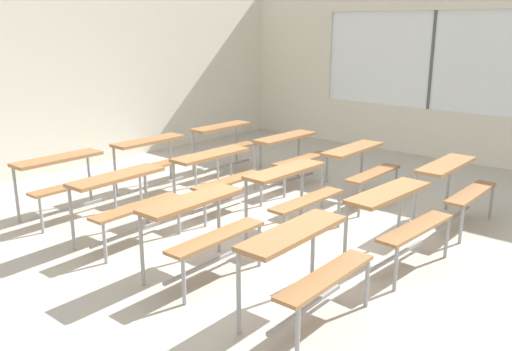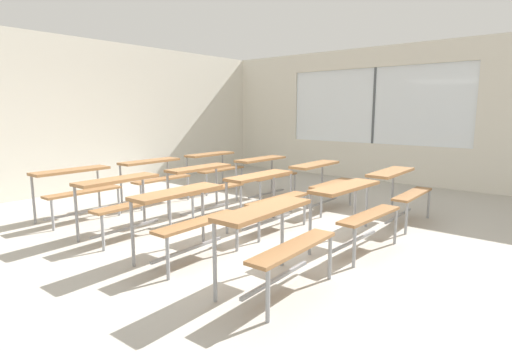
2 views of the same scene
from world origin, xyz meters
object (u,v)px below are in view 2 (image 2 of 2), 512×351
(desk_bench_r2c0, at_px, (123,193))
(desk_bench_r1c1, at_px, (266,188))
(desk_bench_r0c2, at_px, (398,184))
(desk_bench_r2c2, at_px, (265,168))
(desk_bench_r3c0, at_px, (75,182))
(desk_bench_r3c2, at_px, (214,162))
(desk_bench_r2c1, at_px, (204,179))
(desk_bench_r3c1, at_px, (154,171))
(desk_bench_r0c0, at_px, (274,229))
(desk_bench_r1c2, at_px, (321,175))
(desk_bench_r0c1, at_px, (354,201))
(desk_bench_r1c0, at_px, (185,208))

(desk_bench_r2c0, bearing_deg, desk_bench_r1c1, -43.68)
(desk_bench_r0c2, height_order, desk_bench_r2c2, same)
(desk_bench_r3c0, distance_m, desk_bench_r3c2, 2.86)
(desk_bench_r0c2, distance_m, desk_bench_r3c2, 3.73)
(desk_bench_r0c2, height_order, desk_bench_r2c1, same)
(desk_bench_r0c2, height_order, desk_bench_r3c1, same)
(desk_bench_r2c2, xyz_separation_m, desk_bench_r3c2, (-0.03, 1.30, 0.00))
(desk_bench_r2c0, relative_size, desk_bench_r3c2, 1.02)
(desk_bench_r3c2, bearing_deg, desk_bench_r2c2, -88.99)
(desk_bench_r0c0, relative_size, desk_bench_r1c2, 1.01)
(desk_bench_r2c2, xyz_separation_m, desk_bench_r3c1, (-1.48, 1.29, 0.00))
(desk_bench_r2c0, bearing_deg, desk_bench_r3c0, 87.66)
(desk_bench_r2c2, bearing_deg, desk_bench_r0c1, -119.57)
(desk_bench_r1c2, bearing_deg, desk_bench_r1c0, 179.39)
(desk_bench_r1c1, distance_m, desk_bench_r2c1, 1.19)
(desk_bench_r0c1, relative_size, desk_bench_r3c0, 1.01)
(desk_bench_r3c2, bearing_deg, desk_bench_r1c0, -139.33)
(desk_bench_r2c1, bearing_deg, desk_bench_r1c0, -138.96)
(desk_bench_r3c0, distance_m, desk_bench_r3c1, 1.40)
(desk_bench_r1c2, relative_size, desk_bench_r3c2, 1.01)
(desk_bench_r0c0, distance_m, desk_bench_r0c1, 1.44)
(desk_bench_r3c0, bearing_deg, desk_bench_r2c0, -90.89)
(desk_bench_r1c0, bearing_deg, desk_bench_r3c2, 39.52)
(desk_bench_r1c1, height_order, desk_bench_r3c0, same)
(desk_bench_r0c2, bearing_deg, desk_bench_r0c1, 179.62)
(desk_bench_r2c0, distance_m, desk_bench_r3c2, 3.11)
(desk_bench_r0c0, relative_size, desk_bench_r3c2, 1.01)
(desk_bench_r2c1, relative_size, desk_bench_r3c1, 0.99)
(desk_bench_r1c1, height_order, desk_bench_r3c2, same)
(desk_bench_r2c1, relative_size, desk_bench_r2c2, 0.99)
(desk_bench_r1c2, height_order, desk_bench_r2c1, same)
(desk_bench_r1c1, relative_size, desk_bench_r3c0, 0.99)
(desk_bench_r2c2, relative_size, desk_bench_r3c0, 1.00)
(desk_bench_r0c1, bearing_deg, desk_bench_r3c0, 113.90)
(desk_bench_r0c2, distance_m, desk_bench_r2c1, 2.86)
(desk_bench_r0c1, relative_size, desk_bench_r2c2, 1.01)
(desk_bench_r1c2, bearing_deg, desk_bench_r0c0, -158.07)
(desk_bench_r1c0, bearing_deg, desk_bench_r2c0, 87.74)
(desk_bench_r3c1, bearing_deg, desk_bench_r3c2, -0.98)
(desk_bench_r1c2, bearing_deg, desk_bench_r2c1, 140.65)
(desk_bench_r1c2, xyz_separation_m, desk_bench_r2c1, (-1.49, 1.17, 0.00))
(desk_bench_r0c0, height_order, desk_bench_r2c1, same)
(desk_bench_r0c2, bearing_deg, desk_bench_r1c2, 88.84)
(desk_bench_r1c2, xyz_separation_m, desk_bench_r3c0, (-2.88, 2.43, 0.00))
(desk_bench_r0c0, distance_m, desk_bench_r2c1, 2.78)
(desk_bench_r0c1, height_order, desk_bench_r3c0, same)
(desk_bench_r0c2, distance_m, desk_bench_r1c1, 1.93)
(desk_bench_r2c0, bearing_deg, desk_bench_r2c2, -3.61)
(desk_bench_r2c1, xyz_separation_m, desk_bench_r2c2, (1.50, -0.01, 0.00))
(desk_bench_r2c0, distance_m, desk_bench_r3c0, 1.23)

